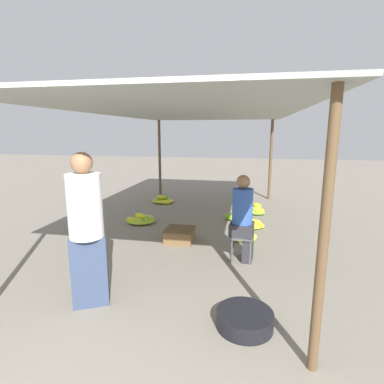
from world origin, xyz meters
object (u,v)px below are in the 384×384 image
(stool, at_px, (241,240))
(banana_pile_right_3, at_px, (256,210))
(crate_near, at_px, (180,235))
(basin_black, at_px, (245,319))
(banana_pile_left_0, at_px, (142,220))
(banana_pile_left_1, at_px, (162,200))
(banana_pile_right_0, at_px, (245,238))
(banana_pile_right_2, at_px, (235,217))
(vendor_seated, at_px, (243,217))
(vendor_foreground, at_px, (86,229))
(banana_pile_right_1, at_px, (252,224))

(stool, distance_m, banana_pile_right_3, 2.69)
(stool, distance_m, crate_near, 1.25)
(basin_black, distance_m, banana_pile_left_0, 3.80)
(banana_pile_left_1, xyz_separation_m, banana_pile_right_3, (2.50, -0.70, 0.02))
(banana_pile_left_0, relative_size, banana_pile_right_0, 1.42)
(stool, height_order, banana_pile_right_2, stool)
(basin_black, relative_size, banana_pile_left_0, 0.90)
(vendor_seated, height_order, banana_pile_right_3, vendor_seated)
(vendor_foreground, height_order, banana_pile_right_0, vendor_foreground)
(banana_pile_left_0, bearing_deg, vendor_foreground, -80.19)
(banana_pile_right_0, bearing_deg, basin_black, -88.82)
(banana_pile_left_1, height_order, banana_pile_right_3, banana_pile_right_3)
(basin_black, distance_m, banana_pile_right_0, 2.41)
(vendor_foreground, xyz_separation_m, banana_pile_right_0, (1.66, 2.31, -0.82))
(banana_pile_right_3, bearing_deg, banana_pile_right_1, -94.67)
(banana_pile_right_2, bearing_deg, basin_black, -85.66)
(basin_black, bearing_deg, banana_pile_right_3, 87.73)
(stool, relative_size, crate_near, 0.81)
(basin_black, relative_size, banana_pile_right_2, 1.16)
(vendor_foreground, relative_size, basin_black, 3.02)
(vendor_seated, xyz_separation_m, banana_pile_right_2, (-0.21, 2.07, -0.61))
(banana_pile_right_0, bearing_deg, vendor_foreground, -125.65)
(banana_pile_right_2, distance_m, banana_pile_right_3, 0.75)
(banana_pile_right_0, height_order, banana_pile_right_3, banana_pile_right_3)
(banana_pile_left_0, height_order, banana_pile_right_2, banana_pile_left_0)
(crate_near, bearing_deg, banana_pile_left_0, 139.24)
(banana_pile_left_0, bearing_deg, banana_pile_right_3, 26.41)
(vendor_seated, distance_m, banana_pile_right_1, 1.72)
(stool, xyz_separation_m, banana_pile_right_2, (-0.19, 2.07, -0.26))
(vendor_foreground, relative_size, banana_pile_right_2, 3.51)
(stool, xyz_separation_m, vendor_seated, (0.02, 0.00, 0.35))
(banana_pile_left_1, xyz_separation_m, banana_pile_right_2, (2.05, -1.30, -0.01))
(stool, bearing_deg, banana_pile_left_0, 145.29)
(basin_black, bearing_deg, banana_pile_right_2, 94.34)
(vendor_seated, relative_size, banana_pile_left_0, 2.07)
(basin_black, bearing_deg, banana_pile_left_0, 125.88)
(stool, height_order, banana_pile_left_1, stool)
(vendor_foreground, xyz_separation_m, banana_pile_right_2, (1.43, 3.58, -0.82))
(banana_pile_left_1, distance_m, banana_pile_right_3, 2.59)
(stool, distance_m, banana_pile_right_0, 0.85)
(basin_black, xyz_separation_m, banana_pile_right_1, (0.08, 3.20, -0.01))
(stool, relative_size, banana_pile_right_2, 0.83)
(stool, distance_m, banana_pile_left_0, 2.61)
(vendor_foreground, distance_m, stool, 2.28)
(vendor_foreground, bearing_deg, banana_pile_right_0, 54.35)
(banana_pile_right_2, bearing_deg, banana_pile_left_1, 147.59)
(banana_pile_right_3, bearing_deg, banana_pile_left_0, -153.59)
(banana_pile_right_1, distance_m, banana_pile_right_2, 0.59)
(banana_pile_right_2, bearing_deg, stool, -84.85)
(vendor_seated, distance_m, basin_black, 1.71)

